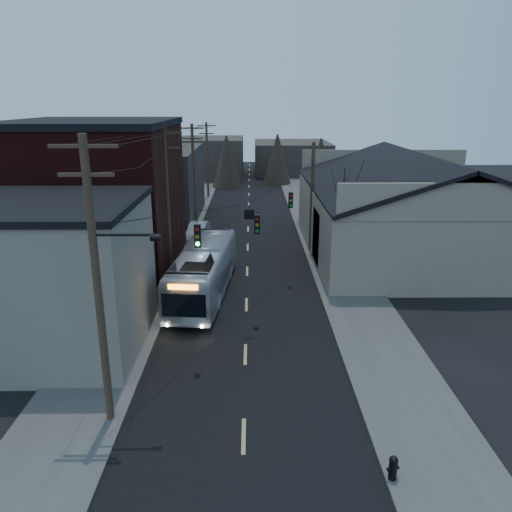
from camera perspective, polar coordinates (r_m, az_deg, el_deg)
The scene contains 15 objects.
ground at distance 17.41m, azimuth -1.52°, elevation -23.89°, with size 160.00×160.00×0.00m, color black.
road_surface at distance 44.59m, azimuth -0.93°, elevation 2.46°, with size 9.00×110.00×0.02m, color black.
sidewalk_left at distance 45.09m, azimuth -9.22°, elevation 2.47°, with size 4.00×110.00×0.12m, color #474744.
sidewalk_right at distance 45.01m, azimuth 7.38°, elevation 2.52°, with size 4.00×110.00×0.12m, color #474744.
building_clapboard at distance 25.26m, azimuth -22.14°, elevation -2.38°, with size 8.00×8.00×7.00m, color gray.
building_brick at distance 35.25m, azimuth -17.63°, elevation 5.96°, with size 10.00×12.00×10.00m, color black.
building_left_far at distance 50.69m, azimuth -11.82°, elevation 7.95°, with size 9.00×14.00×7.00m, color #312C27.
warehouse at distance 41.10m, azimuth 17.50°, elevation 4.22°, with size 16.16×20.60×7.73m.
building_far_left at distance 78.80m, azimuth -5.24°, elevation 11.12°, with size 10.00×12.00×6.00m, color #312C27.
building_far_right at distance 83.84m, azimuth 4.10°, elevation 11.18°, with size 12.00×14.00×5.00m, color #312C27.
bare_tree at distance 34.58m, azimuth 9.81°, elevation 3.94°, with size 0.40×0.40×7.20m, color black.
utility_lines at distance 37.95m, azimuth -5.76°, elevation 7.38°, with size 11.24×45.28×10.50m.
bus at distance 30.53m, azimuth -6.01°, elevation -1.69°, with size 2.62×11.21×3.12m, color silver.
parked_car at distance 43.37m, azimuth -6.64°, elevation 2.88°, with size 1.51×4.33×1.43m, color #94969A.
fire_hydrant at distance 17.40m, azimuth 15.40°, elevation -22.21°, with size 0.41×0.29×0.83m.
Camera 1 is at (0.29, -13.09, 11.48)m, focal length 35.00 mm.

